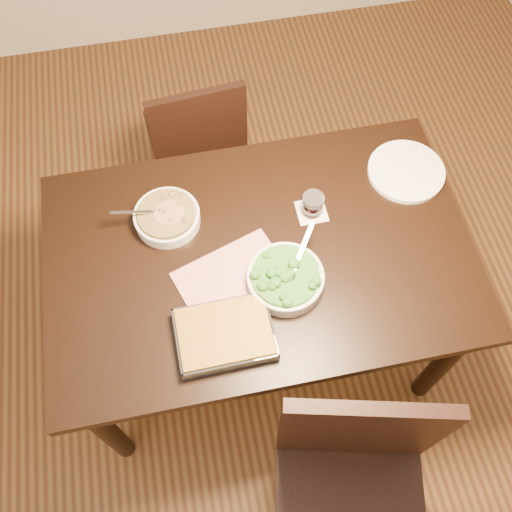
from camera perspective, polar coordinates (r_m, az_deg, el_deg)
ground at (r=2.55m, az=0.28°, el=-7.84°), size 4.00×4.00×0.00m
table at (r=1.95m, az=0.37°, el=-1.00°), size 1.40×0.90×0.75m
magazine_a at (r=1.82m, az=-2.17°, el=-2.47°), size 0.40×0.35×0.01m
coaster at (r=1.96m, az=5.57°, el=4.46°), size 0.10×0.10×0.00m
stew_bowl at (r=1.92m, az=-8.90°, el=3.91°), size 0.25×0.22×0.09m
broccoli_bowl at (r=1.79m, az=2.96°, el=-2.25°), size 0.24×0.26×0.09m
baking_dish at (r=1.72m, az=-3.14°, el=-7.83°), size 0.29×0.22×0.05m
wine_tumbler at (r=1.92m, az=5.69°, el=5.18°), size 0.07×0.07×0.08m
dinner_plate at (r=2.10m, az=14.78°, el=8.19°), size 0.27×0.27×0.02m
chair_near at (r=1.87m, az=9.62°, el=-21.55°), size 0.55×0.55×0.98m
chair_far at (r=2.53m, az=-5.92°, el=11.61°), size 0.42×0.42×0.83m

